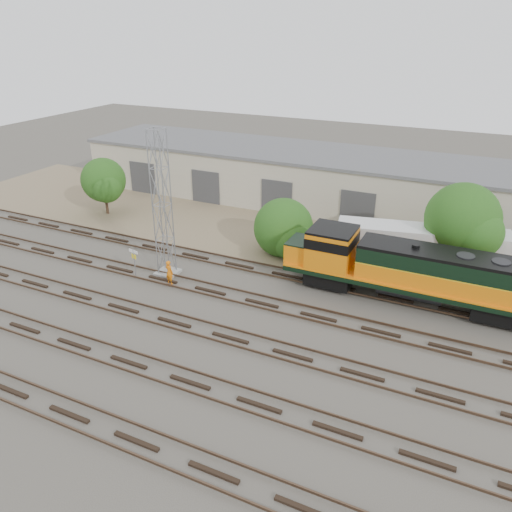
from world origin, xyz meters
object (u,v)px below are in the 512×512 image
at_px(worker, 169,272).
at_px(semi_trailer, 425,246).
at_px(signal_tower, 162,208).
at_px(locomotive, 408,270).

relative_size(worker, semi_trailer, 0.15).
xyz_separation_m(signal_tower, semi_trailer, (17.26, 8.03, -2.89)).
distance_m(signal_tower, semi_trailer, 19.25).
relative_size(locomotive, semi_trailer, 1.39).
height_order(locomotive, worker, locomotive).
xyz_separation_m(worker, semi_trailer, (16.21, 9.26, 1.44)).
bearing_deg(locomotive, signal_tower, -168.44).
relative_size(signal_tower, semi_trailer, 0.87).
bearing_deg(signal_tower, worker, -49.55).
bearing_deg(locomotive, semi_trailer, 84.58).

